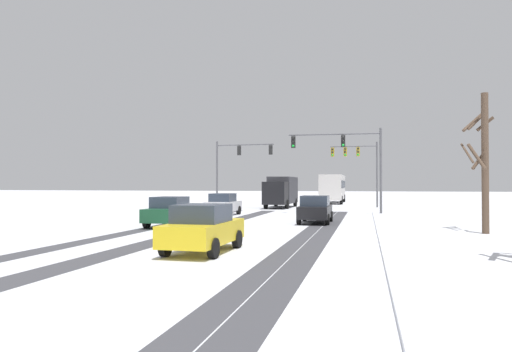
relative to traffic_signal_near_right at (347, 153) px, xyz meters
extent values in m
cube|color=#424247|center=(-6.83, -14.77, -4.68)|extent=(1.20, 37.08, 0.01)
cube|color=#424247|center=(-1.35, -14.77, -4.68)|extent=(0.72, 37.08, 0.01)
cube|color=#424247|center=(-9.61, -14.77, -4.68)|extent=(1.03, 37.08, 0.01)
cube|color=#424247|center=(-0.53, -14.77, -4.68)|extent=(0.83, 37.08, 0.01)
cube|color=white|center=(3.84, -16.46, -4.62)|extent=(4.00, 37.08, 0.12)
cylinder|color=#56565B|center=(2.44, 0.08, -1.43)|extent=(0.18, 0.18, 6.50)
cylinder|color=#56565B|center=(-1.01, -0.01, 1.42)|extent=(6.89, 0.31, 0.12)
cube|color=black|center=(-0.32, 0.01, 0.87)|extent=(0.33, 0.25, 0.90)
sphere|color=black|center=(-0.32, -0.15, 1.17)|extent=(0.20, 0.20, 0.20)
sphere|color=black|center=(-0.32, -0.15, 0.87)|extent=(0.20, 0.20, 0.20)
sphere|color=green|center=(-0.32, -0.15, 0.57)|extent=(0.20, 0.20, 0.20)
cube|color=black|center=(-4.11, -0.10, 0.87)|extent=(0.33, 0.25, 0.90)
sphere|color=black|center=(-4.11, -0.26, 1.17)|extent=(0.20, 0.20, 0.20)
sphere|color=black|center=(-4.11, -0.26, 0.87)|extent=(0.20, 0.20, 0.20)
sphere|color=green|center=(-4.11, -0.26, 0.57)|extent=(0.20, 0.20, 0.20)
cylinder|color=#56565B|center=(2.44, 12.08, -1.43)|extent=(0.18, 0.18, 6.50)
cylinder|color=#56565B|center=(0.13, 12.12, 1.42)|extent=(4.61, 0.21, 0.12)
cube|color=#B79319|center=(0.59, 12.12, 0.87)|extent=(0.32, 0.25, 0.90)
sphere|color=black|center=(0.59, 11.96, 1.17)|extent=(0.20, 0.20, 0.20)
sphere|color=black|center=(0.59, 11.96, 0.87)|extent=(0.20, 0.20, 0.20)
sphere|color=green|center=(0.59, 11.96, 0.57)|extent=(0.20, 0.20, 0.20)
cube|color=#B79319|center=(-0.67, 12.14, 0.87)|extent=(0.32, 0.25, 0.90)
sphere|color=black|center=(-0.67, 11.98, 1.17)|extent=(0.20, 0.20, 0.20)
sphere|color=black|center=(-0.67, 11.98, 0.87)|extent=(0.20, 0.20, 0.20)
sphere|color=green|center=(-0.67, 11.98, 0.57)|extent=(0.20, 0.20, 0.20)
cube|color=#B79319|center=(-1.94, 12.16, 0.87)|extent=(0.32, 0.25, 0.90)
sphere|color=black|center=(-1.94, 12.00, 1.17)|extent=(0.20, 0.20, 0.20)
sphere|color=black|center=(-1.94, 12.00, 0.87)|extent=(0.20, 0.20, 0.20)
sphere|color=green|center=(-1.94, 12.00, 0.57)|extent=(0.20, 0.20, 0.20)
cylinder|color=#56565B|center=(-12.91, 8.08, -1.43)|extent=(0.18, 0.18, 6.50)
cylinder|color=#56565B|center=(-10.04, 7.86, 1.42)|extent=(5.76, 0.57, 0.12)
cube|color=black|center=(-10.61, 7.90, 0.87)|extent=(0.34, 0.26, 0.90)
sphere|color=black|center=(-10.60, 8.06, 1.17)|extent=(0.20, 0.20, 0.20)
sphere|color=black|center=(-10.60, 8.06, 0.87)|extent=(0.20, 0.20, 0.20)
sphere|color=green|center=(-10.60, 8.06, 0.57)|extent=(0.20, 0.20, 0.20)
cube|color=black|center=(-7.45, 7.66, 0.87)|extent=(0.34, 0.26, 0.90)
sphere|color=black|center=(-7.43, 7.82, 1.17)|extent=(0.20, 0.20, 0.20)
sphere|color=black|center=(-7.43, 7.82, 0.87)|extent=(0.20, 0.20, 0.20)
sphere|color=green|center=(-7.43, 7.82, 0.57)|extent=(0.20, 0.20, 0.20)
cube|color=silver|center=(-8.91, -2.88, -4.01)|extent=(1.77, 4.13, 0.70)
cube|color=#2D3847|center=(-8.91, -3.03, -3.36)|extent=(1.59, 1.93, 0.60)
cylinder|color=black|center=(-9.69, -1.60, -4.36)|extent=(0.23, 0.64, 0.64)
cylinder|color=black|center=(-8.08, -1.63, -4.36)|extent=(0.23, 0.64, 0.64)
cylinder|color=black|center=(-9.74, -4.14, -4.36)|extent=(0.23, 0.64, 0.64)
cylinder|color=black|center=(-8.12, -4.17, -4.36)|extent=(0.23, 0.64, 0.64)
cube|color=black|center=(-1.57, -8.27, -4.01)|extent=(1.70, 4.10, 0.70)
cube|color=#2D3847|center=(-1.57, -8.42, -3.36)|extent=(1.56, 1.90, 0.60)
cylinder|color=black|center=(-2.38, -7.00, -4.36)|extent=(0.22, 0.64, 0.64)
cylinder|color=black|center=(-0.77, -7.00, -4.36)|extent=(0.22, 0.64, 0.64)
cylinder|color=black|center=(-2.38, -9.54, -4.36)|extent=(0.22, 0.64, 0.64)
cylinder|color=black|center=(-0.77, -9.54, -4.36)|extent=(0.22, 0.64, 0.64)
cube|color=#194C2D|center=(-8.99, -12.36, -4.01)|extent=(1.76, 4.12, 0.70)
cube|color=#2D3847|center=(-8.99, -12.51, -3.36)|extent=(1.59, 1.92, 0.60)
cylinder|color=black|center=(-9.81, -11.10, -4.36)|extent=(0.23, 0.64, 0.64)
cylinder|color=black|center=(-8.20, -11.08, -4.36)|extent=(0.23, 0.64, 0.64)
cylinder|color=black|center=(-9.78, -13.64, -4.36)|extent=(0.23, 0.64, 0.64)
cylinder|color=black|center=(-8.16, -13.62, -4.36)|extent=(0.23, 0.64, 0.64)
cube|color=yellow|center=(-4.02, -21.15, -4.01)|extent=(1.80, 4.14, 0.70)
cube|color=#2D3847|center=(-4.03, -21.30, -3.36)|extent=(1.61, 1.94, 0.60)
cylinder|color=black|center=(-4.80, -19.86, -4.36)|extent=(0.24, 0.65, 0.64)
cylinder|color=black|center=(-3.18, -19.90, -4.36)|extent=(0.24, 0.65, 0.64)
cylinder|color=black|center=(-4.86, -22.40, -4.36)|extent=(0.24, 0.65, 0.64)
cylinder|color=black|center=(-3.25, -22.44, -4.36)|extent=(0.24, 0.65, 0.64)
cube|color=silver|center=(-2.57, 22.05, -2.75)|extent=(2.54, 11.01, 2.90)
cube|color=#283342|center=(-2.57, 22.05, -2.40)|extent=(2.57, 10.13, 0.90)
cylinder|color=black|center=(-1.37, 18.20, -4.20)|extent=(0.30, 0.96, 0.96)
cylinder|color=black|center=(-3.74, 18.19, -4.20)|extent=(0.30, 0.96, 0.96)
cylinder|color=black|center=(-1.39, 25.35, -4.20)|extent=(0.30, 0.96, 0.96)
cylinder|color=black|center=(-3.77, 25.34, -4.20)|extent=(0.30, 0.96, 0.96)
cube|color=black|center=(-6.82, 6.77, -3.21)|extent=(2.14, 2.24, 2.10)
cube|color=#333338|center=(-6.76, 10.47, -2.96)|extent=(2.29, 5.24, 2.60)
cylinder|color=black|center=(-5.80, 7.19, -4.26)|extent=(0.29, 0.84, 0.84)
cylinder|color=black|center=(-7.83, 7.23, -4.26)|extent=(0.29, 0.84, 0.84)
cylinder|color=black|center=(-5.72, 11.88, -4.26)|extent=(0.29, 0.84, 0.84)
cylinder|color=black|center=(-7.75, 11.92, -4.26)|extent=(0.29, 0.84, 0.84)
cylinder|color=brown|center=(6.75, -12.55, -1.41)|extent=(0.32, 0.32, 6.56)
cylinder|color=brown|center=(6.33, -12.82, -1.10)|extent=(0.72, 1.04, 1.27)
cylinder|color=brown|center=(6.84, -12.21, 0.46)|extent=(0.81, 0.35, 0.70)
cylinder|color=brown|center=(6.39, -12.01, 0.62)|extent=(1.24, 0.89, 1.07)
cylinder|color=brown|center=(6.55, -12.24, -1.26)|extent=(0.81, 0.60, 0.91)
cylinder|color=brown|center=(6.54, -12.10, 0.65)|extent=(1.02, 0.57, 0.97)
cylinder|color=brown|center=(5.96, -12.65, -0.93)|extent=(0.30, 1.66, 1.05)
camera|label=1|loc=(1.34, -36.42, -2.38)|focal=33.31mm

